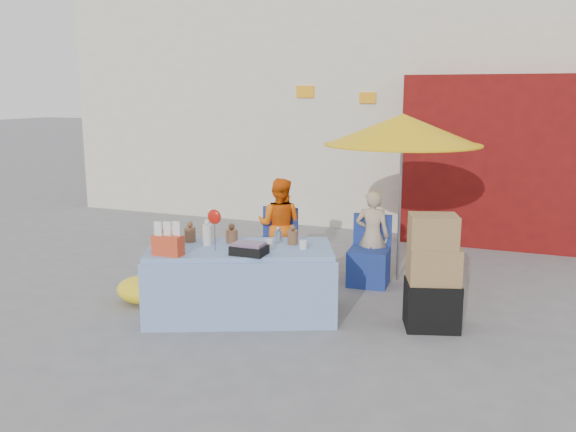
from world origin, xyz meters
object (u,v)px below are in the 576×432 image
at_px(chair_left, 276,254).
at_px(box_stack, 433,276).
at_px(market_table, 240,281).
at_px(chair_right, 369,264).
at_px(umbrella, 403,130).
at_px(vendor_orange, 280,225).
at_px(vendor_beige, 372,236).

xyz_separation_m(chair_left, box_stack, (2.19, -1.17, 0.28)).
bearing_deg(box_stack, market_table, -168.55).
relative_size(market_table, chair_right, 2.54).
xyz_separation_m(chair_right, box_stack, (0.94, -1.17, 0.28)).
xyz_separation_m(chair_left, umbrella, (1.55, 0.28, 1.64)).
relative_size(vendor_orange, box_stack, 1.07).
xyz_separation_m(vendor_beige, box_stack, (0.94, -1.30, -0.04)).
bearing_deg(chair_right, vendor_beige, 85.18).
relative_size(market_table, box_stack, 1.85).
distance_m(umbrella, box_stack, 2.08).
distance_m(chair_right, vendor_beige, 0.35).
relative_size(market_table, vendor_orange, 1.73).
bearing_deg(vendor_beige, chair_left, 1.81).
relative_size(vendor_orange, umbrella, 0.60).
relative_size(market_table, umbrella, 1.03).
distance_m(chair_left, vendor_orange, 0.39).
distance_m(chair_left, chair_right, 1.25).
relative_size(chair_left, vendor_orange, 0.68).
bearing_deg(umbrella, vendor_beige, -153.43).
bearing_deg(chair_left, umbrella, 6.07).
distance_m(chair_right, umbrella, 1.69).
xyz_separation_m(market_table, vendor_orange, (-0.24, 1.70, 0.24)).
height_order(chair_left, chair_right, same).
bearing_deg(vendor_beige, umbrella, -157.75).
height_order(vendor_beige, box_stack, box_stack).
distance_m(vendor_orange, vendor_beige, 1.25).
bearing_deg(market_table, chair_left, 75.34).
bearing_deg(chair_left, chair_right, -4.31).
distance_m(market_table, vendor_beige, 1.98).
bearing_deg(chair_left, vendor_beige, 1.81).
distance_m(vendor_orange, umbrella, 2.01).
bearing_deg(box_stack, vendor_orange, 149.22).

